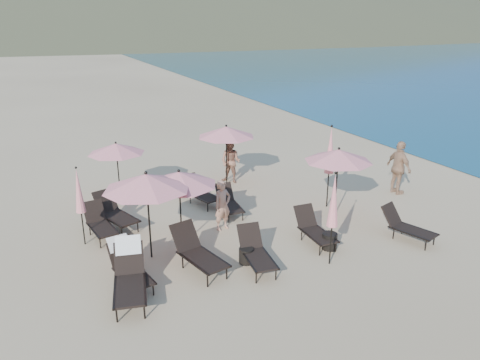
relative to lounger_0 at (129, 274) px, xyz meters
name	(u,v)px	position (x,y,z in m)	size (l,w,h in m)	color
ground	(295,260)	(4.27, -0.15, -0.56)	(800.00, 800.00, 0.00)	#D6BA8C
lounger_0	(129,274)	(0.00, 0.00, 0.00)	(1.06, 1.97, 1.17)	black
lounger_1	(128,265)	(0.08, 0.55, -0.08)	(0.85, 1.68, 1.00)	black
lounger_2	(198,252)	(1.80, 0.47, -0.08)	(1.07, 1.90, 1.03)	black
lounger_3	(256,251)	(3.18, -0.04, -0.13)	(0.81, 1.67, 0.92)	black
lounger_4	(314,229)	(5.26, 0.49, -0.13)	(0.66, 1.60, 0.90)	black
lounger_5	(406,226)	(7.77, -0.44, -0.14)	(1.05, 1.67, 0.90)	black
lounger_6	(100,223)	(-0.12, 3.42, -0.14)	(0.81, 1.62, 0.89)	black
lounger_7	(115,212)	(0.41, 3.91, -0.10)	(1.17, 1.83, 0.99)	black
lounger_8	(200,192)	(3.37, 4.57, -0.14)	(1.01, 1.67, 0.90)	black
lounger_9	(229,202)	(3.92, 3.38, -0.16)	(0.69, 1.51, 0.85)	black
umbrella_open_0	(146,182)	(0.89, 1.57, 1.57)	(2.23, 2.23, 2.40)	black
umbrella_open_1	(179,179)	(1.85, 1.91, 1.40)	(2.06, 2.06, 2.22)	black
umbrella_open_2	(339,156)	(6.91, 1.79, 1.45)	(2.11, 2.11, 2.27)	black
umbrella_open_3	(116,148)	(0.99, 6.15, 1.27)	(1.92, 1.92, 2.07)	black
umbrella_open_4	(226,132)	(4.98, 6.03, 1.47)	(2.14, 2.14, 2.30)	black
umbrella_closed_0	(334,201)	(4.97, -0.71, 1.19)	(0.29, 0.29, 2.51)	black
umbrella_closed_1	(330,151)	(7.13, 2.53, 1.39)	(0.33, 0.33, 2.80)	black
umbrella_closed_2	(79,191)	(-0.61, 3.10, 1.03)	(0.27, 0.27, 2.28)	black
side_table_0	(246,256)	(3.04, 0.25, -0.35)	(0.38, 0.38, 0.41)	black
side_table_1	(330,241)	(5.45, -0.01, -0.33)	(0.41, 0.41, 0.46)	black
beachgoer_a	(223,205)	(3.29, 2.39, 0.21)	(0.56, 0.37, 1.53)	tan
beachgoer_b	(231,162)	(5.19, 6.12, 0.27)	(0.81, 0.63, 1.66)	#9C6950
beachgoer_c	(399,168)	(10.14, 2.53, 0.41)	(1.13, 0.47, 1.93)	tan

